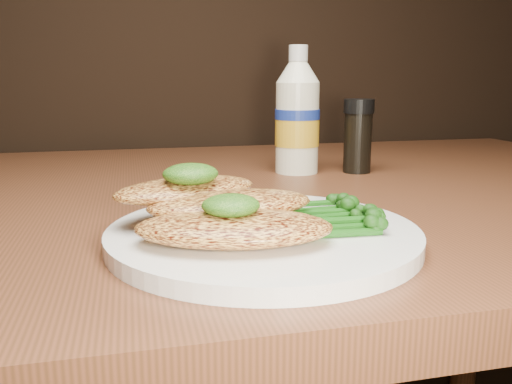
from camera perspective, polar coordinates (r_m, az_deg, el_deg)
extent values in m
cylinder|color=white|center=(0.45, 0.79, -4.64)|extent=(0.26, 0.26, 0.01)
ellipsoid|color=#F4AE4D|center=(0.40, -2.38, -3.87)|extent=(0.16, 0.11, 0.02)
ellipsoid|color=#F4AE4D|center=(0.44, -2.74, -1.30)|extent=(0.14, 0.08, 0.02)
ellipsoid|color=#F4AE4D|center=(0.47, -7.54, 0.26)|extent=(0.15, 0.11, 0.02)
ellipsoid|color=#073309|center=(0.40, -2.74, -1.45)|extent=(0.05, 0.04, 0.02)
ellipsoid|color=#073309|center=(0.46, -7.07, 1.95)|extent=(0.05, 0.05, 0.02)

